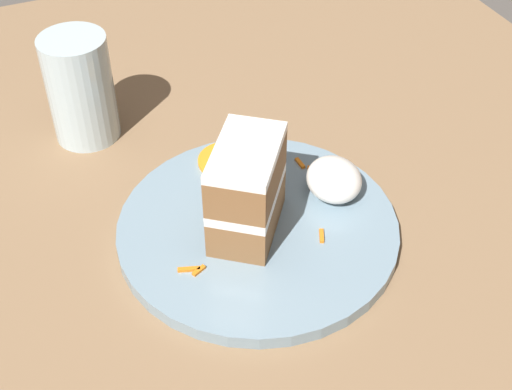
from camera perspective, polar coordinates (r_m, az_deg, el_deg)
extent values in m
plane|color=#4C4742|center=(0.71, 1.13, -4.69)|extent=(6.00, 6.00, 0.00)
cube|color=#846647|center=(0.70, 1.15, -3.77)|extent=(1.13, 0.94, 0.03)
cylinder|color=gray|center=(0.68, 0.00, -2.48)|extent=(0.27, 0.27, 0.01)
cube|color=brown|center=(0.66, -0.76, -1.35)|extent=(0.11, 0.10, 0.04)
cube|color=white|center=(0.64, -0.77, 0.20)|extent=(0.11, 0.10, 0.01)
cube|color=brown|center=(0.63, -0.79, 1.84)|extent=(0.11, 0.10, 0.04)
cube|color=white|center=(0.61, -0.81, 3.49)|extent=(0.11, 0.10, 0.01)
ellipsoid|color=white|center=(0.70, 6.26, 1.24)|extent=(0.06, 0.05, 0.04)
cylinder|color=orange|center=(0.74, -2.36, 2.78)|extent=(0.06, 0.06, 0.00)
cube|color=orange|center=(0.63, -4.60, -6.05)|extent=(0.01, 0.01, 0.00)
cube|color=orange|center=(0.66, 5.27, -3.27)|extent=(0.02, 0.01, 0.00)
cube|color=orange|center=(0.74, 5.20, 2.11)|extent=(0.02, 0.03, 0.00)
cube|color=orange|center=(0.64, -5.39, -5.93)|extent=(0.01, 0.02, 0.00)
cube|color=orange|center=(0.74, 3.54, 2.56)|extent=(0.02, 0.00, 0.00)
cylinder|color=silver|center=(0.79, -13.87, 8.27)|extent=(0.07, 0.07, 0.12)
cylinder|color=silver|center=(0.81, -13.42, 5.99)|extent=(0.06, 0.06, 0.04)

